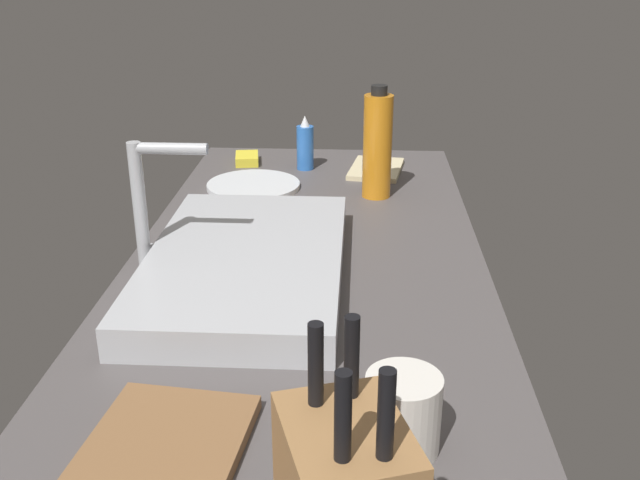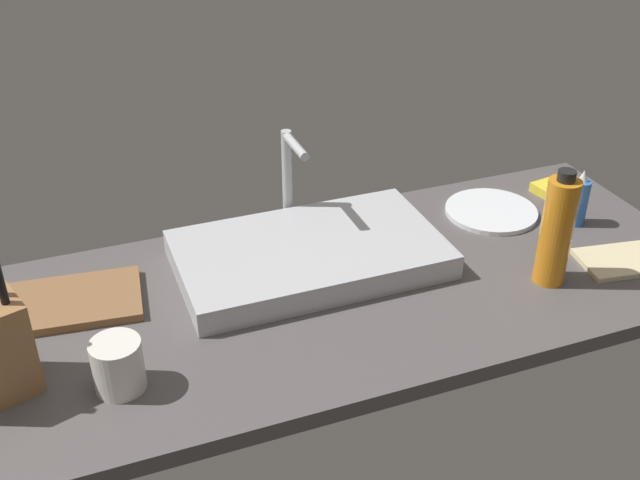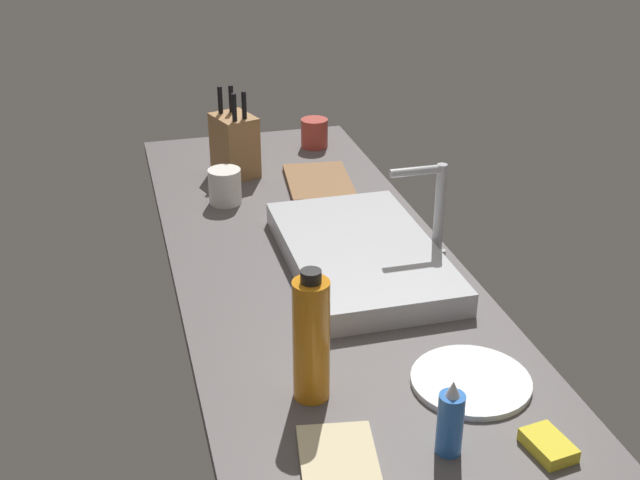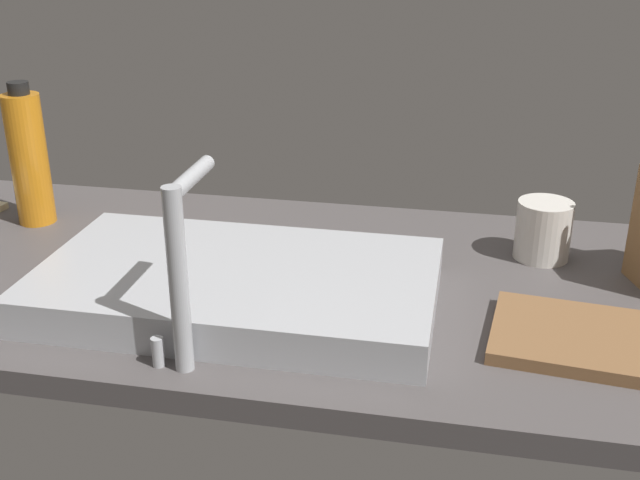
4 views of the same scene
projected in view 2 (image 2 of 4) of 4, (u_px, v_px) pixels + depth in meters
The scene contains 10 objects.
countertop_slab at pixel (292, 303), 158.94cm from camera, with size 185.48×67.20×3.50cm, color #514C4C.
sink_basin at pixel (309, 254), 166.84cm from camera, with size 57.51×33.61×5.60cm, color #B7BABF.
faucet at pixel (290, 173), 174.91cm from camera, with size 5.50×13.77×24.28cm.
cutting_board at pixel (73, 302), 154.91cm from camera, with size 27.18×18.12×1.80cm, color brown.
soap_bottle at pixel (579, 201), 180.92cm from camera, with size 4.42×4.42×14.15cm.
water_bottle at pixel (557, 231), 156.99cm from camera, with size 6.68×6.68×25.92cm.
dinner_plate at pixel (491, 211), 187.96cm from camera, with size 22.53×22.53×1.20cm, color white.
dish_towel at pixel (623, 261), 168.66cm from camera, with size 18.91×12.62×1.20cm, color beige.
coffee_mug at pixel (118, 365), 132.06cm from camera, with size 8.99×8.99×9.77cm, color silver.
dish_sponge at pixel (550, 187), 197.64cm from camera, with size 9.00×6.00×2.40cm, color yellow.
Camera 2 is at (-40.52, -122.67, 95.45)cm, focal length 42.79 mm.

